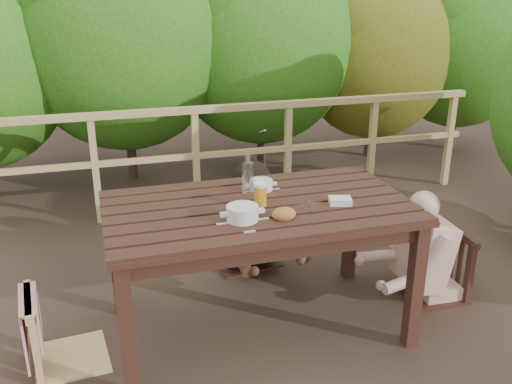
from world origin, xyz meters
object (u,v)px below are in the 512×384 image
object	(u,v)px
diner_right	(442,209)
soup_far	(261,186)
table	(258,269)
woman	(242,182)
chair_far	(243,203)
chair_right	(435,236)
beer_glass	(260,195)
butter_tub	(340,202)
soup_near	(242,214)
chair_left	(63,295)
tumbler	(312,208)
bread_roll	(284,214)
bottle	(248,176)

from	to	relation	value
diner_right	soup_far	size ratio (longest dim) A/B	5.26
table	woman	xyz separation A→B (m)	(0.15, 0.92, 0.24)
chair_far	chair_right	distance (m)	1.41
chair_right	diner_right	size ratio (longest dim) A/B	0.69
beer_glass	butter_tub	distance (m)	0.47
diner_right	soup_near	bearing A→B (deg)	103.21
butter_tub	soup_far	bearing A→B (deg)	150.73
chair_left	tumbler	bearing A→B (deg)	-102.96
woman	soup_far	bearing A→B (deg)	75.34
chair_left	chair_far	distance (m)	1.58
soup_far	bread_roll	bearing A→B (deg)	-91.59
chair_far	diner_right	size ratio (longest dim) A/B	0.77
table	soup_near	xyz separation A→B (m)	(-0.15, -0.20, 0.46)
beer_glass	tumbler	xyz separation A→B (m)	(0.26, -0.17, -0.04)
beer_glass	soup_far	bearing A→B (deg)	71.62
woman	soup_near	distance (m)	1.19
soup_far	chair_left	bearing A→B (deg)	-169.25
chair_left	beer_glass	size ratio (longest dim) A/B	5.53
bottle	chair_right	bearing A→B (deg)	-4.44
chair_right	diner_right	bearing A→B (deg)	93.16
table	soup_near	world-z (taller)	soup_near
butter_tub	chair_far	bearing A→B (deg)	121.60
chair_far	woman	bearing A→B (deg)	80.61
soup_near	soup_far	bearing A→B (deg)	60.87
woman	bottle	distance (m)	0.85
soup_near	bottle	distance (m)	0.39
soup_near	tumbler	xyz separation A→B (m)	(0.41, 0.01, -0.01)
soup_near	chair_far	bearing A→B (deg)	74.69
chair_right	bottle	world-z (taller)	bottle
diner_right	bread_roll	size ratio (longest dim) A/B	9.31
bottle	butter_tub	xyz separation A→B (m)	(0.48, -0.30, -0.11)
bottle	butter_tub	size ratio (longest dim) A/B	2.14
diner_right	tumbler	xyz separation A→B (m)	(-1.04, -0.25, 0.23)
soup_near	chair_right	bearing A→B (deg)	10.25
table	woman	bearing A→B (deg)	80.75
diner_right	butter_tub	size ratio (longest dim) A/B	9.66
chair_right	beer_glass	bearing A→B (deg)	-83.34
chair_left	tumbler	xyz separation A→B (m)	(1.40, -0.18, 0.44)
chair_far	beer_glass	world-z (taller)	beer_glass
bottle	table	bearing A→B (deg)	-82.96
chair_left	woman	distance (m)	1.61
chair_right	woman	size ratio (longest dim) A/B	0.67
bread_roll	tumbler	size ratio (longest dim) A/B	1.92
soup_near	soup_far	size ratio (longest dim) A/B	1.24
bottle	chair_left	bearing A→B (deg)	-171.65
diner_right	table	bearing A→B (deg)	95.68
table	beer_glass	world-z (taller)	beer_glass
chair_far	tumbler	bearing A→B (deg)	-93.62
chair_right	tumbler	xyz separation A→B (m)	(-1.01, -0.25, 0.43)
woman	beer_glass	world-z (taller)	woman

